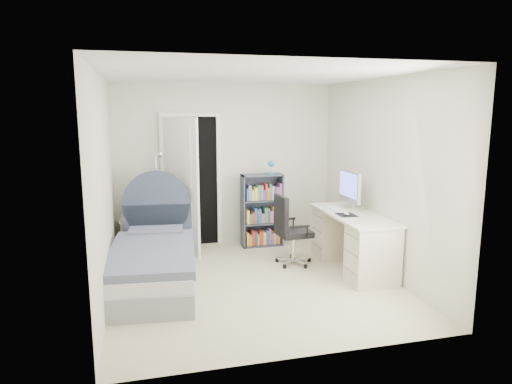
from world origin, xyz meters
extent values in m
cube|color=tan|center=(0.00, 0.00, -0.03)|extent=(3.40, 3.60, 0.05)
cube|color=white|center=(0.00, 0.00, 2.52)|extent=(3.40, 3.60, 0.05)
cube|color=beige|center=(0.00, 1.82, 1.25)|extent=(3.40, 0.05, 2.50)
cube|color=beige|center=(0.00, -1.82, 1.25)|extent=(3.40, 0.05, 2.50)
cube|color=beige|center=(-1.72, 0.00, 1.25)|extent=(0.05, 3.60, 2.50)
cube|color=beige|center=(1.72, 0.00, 1.25)|extent=(0.05, 3.60, 2.50)
cube|color=black|center=(-0.55, 1.80, 1.00)|extent=(0.80, 0.01, 2.00)
cube|color=white|center=(-0.98, 1.77, 1.00)|extent=(0.06, 0.06, 2.00)
cube|color=white|center=(-0.12, 1.77, 1.00)|extent=(0.06, 0.06, 2.00)
cube|color=white|center=(-0.55, 1.77, 2.03)|extent=(0.92, 0.06, 0.06)
cube|color=white|center=(-0.74, 1.43, 1.00)|extent=(0.46, 0.70, 2.00)
cube|color=gray|center=(-1.20, 0.17, 0.13)|extent=(1.13, 2.07, 0.26)
cube|color=silver|center=(-1.20, 0.17, 0.33)|extent=(1.11, 2.03, 0.16)
cube|color=slate|center=(-1.21, 0.07, 0.45)|extent=(1.14, 1.78, 0.10)
cube|color=slate|center=(-1.13, 0.88, 0.47)|extent=(0.74, 0.46, 0.12)
cube|color=#363F54|center=(-1.10, 1.20, 0.40)|extent=(0.95, 0.15, 0.80)
cylinder|color=#363F54|center=(-1.10, 1.20, 0.80)|extent=(0.95, 0.15, 0.95)
cylinder|color=#D5BB83|center=(-1.59, 1.31, 0.28)|extent=(0.04, 0.04, 0.55)
cylinder|color=#D5BB83|center=(-1.59, 1.69, 0.28)|extent=(0.04, 0.04, 0.55)
cylinder|color=#D5BB83|center=(-1.21, 1.31, 0.28)|extent=(0.04, 0.04, 0.55)
cylinder|color=#D5BB83|center=(-1.21, 1.69, 0.28)|extent=(0.04, 0.04, 0.55)
cube|color=#D5BB83|center=(-1.40, 1.50, 0.54)|extent=(0.44, 0.44, 0.03)
cube|color=#D5BB83|center=(-1.40, 1.50, 0.19)|extent=(0.40, 0.40, 0.02)
cube|color=#B24C33|center=(-1.45, 1.50, 0.57)|extent=(0.18, 0.24, 0.03)
cube|color=#3F598C|center=(-1.45, 1.50, 0.60)|extent=(0.17, 0.23, 0.03)
cube|color=#D8CC7F|center=(-1.45, 1.50, 0.63)|extent=(0.15, 0.22, 0.03)
cylinder|color=silver|center=(-1.08, 1.40, 0.01)|extent=(0.22, 0.22, 0.02)
cylinder|color=silver|center=(-1.08, 1.40, 0.76)|extent=(0.02, 0.02, 1.51)
sphere|color=silver|center=(-1.02, 1.36, 1.48)|extent=(0.09, 0.09, 0.09)
cube|color=#3D4354|center=(0.20, 1.48, 0.56)|extent=(0.02, 0.27, 1.13)
cube|color=#3D4354|center=(0.81, 1.48, 0.56)|extent=(0.02, 0.27, 1.13)
cube|color=#3D4354|center=(0.50, 1.48, 1.12)|extent=(0.63, 0.27, 0.02)
cube|color=#3D4354|center=(0.50, 1.48, 0.01)|extent=(0.63, 0.27, 0.02)
cube|color=#3D4354|center=(0.50, 1.61, 0.56)|extent=(0.63, 0.01, 1.13)
cube|color=#3D4354|center=(0.50, 1.48, 0.36)|extent=(0.59, 0.25, 0.02)
cube|color=#3D4354|center=(0.50, 1.48, 0.72)|extent=(0.59, 0.25, 0.02)
cylinder|color=teal|center=(0.64, 1.48, 1.14)|extent=(0.11, 0.11, 0.02)
cylinder|color=silver|center=(0.64, 1.48, 1.21)|extent=(0.01, 0.01, 0.14)
sphere|color=teal|center=(0.64, 1.45, 1.29)|extent=(0.10, 0.10, 0.10)
cube|color=#D8BF4C|center=(0.25, 1.46, 0.13)|extent=(0.03, 0.19, 0.21)
cube|color=orange|center=(0.30, 1.46, 0.11)|extent=(0.04, 0.19, 0.17)
cube|color=#B23333|center=(0.34, 1.46, 0.15)|extent=(0.03, 0.19, 0.23)
cube|color=#3F3F3F|center=(0.38, 1.46, 0.14)|extent=(0.04, 0.19, 0.22)
cube|color=#D8BF4C|center=(0.42, 1.46, 0.11)|extent=(0.02, 0.19, 0.17)
cube|color=#B23333|center=(0.47, 1.46, 0.13)|extent=(0.05, 0.19, 0.21)
cube|color=#D8BF4C|center=(0.52, 1.46, 0.13)|extent=(0.04, 0.19, 0.20)
cube|color=#335999|center=(0.57, 1.46, 0.14)|extent=(0.04, 0.19, 0.22)
cube|color=#994C7F|center=(0.61, 1.46, 0.15)|extent=(0.03, 0.19, 0.25)
cube|color=#994C7F|center=(0.65, 1.46, 0.12)|extent=(0.04, 0.19, 0.18)
cube|color=#D8BF4C|center=(0.68, 1.46, 0.12)|extent=(0.03, 0.19, 0.18)
cube|color=#994C7F|center=(0.72, 1.46, 0.11)|extent=(0.03, 0.19, 0.17)
cube|color=orange|center=(0.75, 1.46, 0.14)|extent=(0.03, 0.19, 0.23)
cube|color=#D8BF4C|center=(0.26, 1.46, 0.48)|extent=(0.04, 0.19, 0.20)
cube|color=#337F4C|center=(0.30, 1.46, 0.45)|extent=(0.03, 0.19, 0.15)
cube|color=#B23333|center=(0.34, 1.46, 0.46)|extent=(0.04, 0.19, 0.17)
cube|color=#335999|center=(0.38, 1.46, 0.50)|extent=(0.03, 0.19, 0.24)
cube|color=#3F3F3F|center=(0.41, 1.46, 0.49)|extent=(0.02, 0.19, 0.22)
cube|color=#335999|center=(0.45, 1.46, 0.49)|extent=(0.03, 0.19, 0.22)
cube|color=#994C7F|center=(0.49, 1.46, 0.45)|extent=(0.05, 0.19, 0.14)
cube|color=#337F4C|center=(0.54, 1.46, 0.50)|extent=(0.04, 0.19, 0.23)
cube|color=#3F3F3F|center=(0.58, 1.46, 0.49)|extent=(0.03, 0.19, 0.22)
cube|color=#994C7F|center=(0.63, 1.46, 0.47)|extent=(0.04, 0.19, 0.18)
cube|color=#D8BF4C|center=(0.67, 1.46, 0.50)|extent=(0.03, 0.19, 0.24)
cube|color=#7F72B2|center=(0.71, 1.46, 0.45)|extent=(0.05, 0.19, 0.15)
cube|color=#337F4C|center=(0.76, 1.46, 0.50)|extent=(0.05, 0.19, 0.23)
cube|color=#335999|center=(0.25, 1.46, 0.83)|extent=(0.03, 0.19, 0.18)
cube|color=#7F72B2|center=(0.29, 1.46, 0.86)|extent=(0.04, 0.19, 0.23)
cube|color=#D8BF4C|center=(0.34, 1.46, 0.82)|extent=(0.04, 0.19, 0.16)
cube|color=#D8BF4C|center=(0.38, 1.46, 0.84)|extent=(0.04, 0.19, 0.20)
cube|color=#337F4C|center=(0.43, 1.46, 0.85)|extent=(0.04, 0.19, 0.23)
cube|color=#994C7F|center=(0.47, 1.46, 0.85)|extent=(0.04, 0.19, 0.23)
cube|color=#335999|center=(0.51, 1.46, 0.82)|extent=(0.02, 0.19, 0.15)
cube|color=#B23333|center=(0.55, 1.46, 0.86)|extent=(0.03, 0.19, 0.25)
cube|color=orange|center=(0.58, 1.46, 0.83)|extent=(0.02, 0.19, 0.18)
cube|color=#337F4C|center=(0.61, 1.46, 0.86)|extent=(0.02, 0.19, 0.25)
cube|color=#7F72B2|center=(0.65, 1.46, 0.85)|extent=(0.04, 0.19, 0.21)
cube|color=#3F3F3F|center=(0.69, 1.46, 0.84)|extent=(0.03, 0.19, 0.20)
cube|color=#994C7F|center=(0.73, 1.46, 0.83)|extent=(0.04, 0.19, 0.19)
cube|color=#994C7F|center=(0.77, 1.46, 0.86)|extent=(0.04, 0.19, 0.24)
cube|color=beige|center=(1.39, 0.14, 0.74)|extent=(0.62, 1.56, 0.03)
cube|color=beige|center=(1.39, -0.41, 0.36)|extent=(0.57, 0.42, 0.73)
cube|color=beige|center=(1.39, 0.69, 0.36)|extent=(0.57, 0.42, 0.73)
cube|color=silver|center=(1.49, 0.45, 0.76)|extent=(0.17, 0.17, 0.01)
cube|color=silver|center=(1.52, 0.45, 0.88)|extent=(0.03, 0.06, 0.23)
cube|color=silver|center=(1.47, 0.45, 1.07)|extent=(0.05, 0.58, 0.42)
cube|color=#5A61DA|center=(1.45, 0.45, 1.09)|extent=(0.00, 0.52, 0.33)
cube|color=white|center=(1.26, 0.45, 0.77)|extent=(0.13, 0.42, 0.02)
cube|color=black|center=(1.26, 0.09, 0.76)|extent=(0.23, 0.27, 0.00)
ellipsoid|color=white|center=(1.26, 0.09, 0.78)|extent=(0.06, 0.10, 0.03)
cube|color=silver|center=(0.82, 0.54, 0.05)|extent=(0.25, 0.06, 0.02)
cylinder|color=black|center=(0.94, 0.55, 0.03)|extent=(0.05, 0.05, 0.05)
cube|color=silver|center=(0.73, 0.65, 0.05)|extent=(0.09, 0.25, 0.02)
cylinder|color=black|center=(0.76, 0.76, 0.03)|extent=(0.05, 0.05, 0.05)
cube|color=silver|center=(0.60, 0.59, 0.05)|extent=(0.23, 0.16, 0.02)
cylinder|color=black|center=(0.50, 0.65, 0.03)|extent=(0.05, 0.05, 0.05)
cube|color=silver|center=(0.62, 0.45, 0.05)|extent=(0.21, 0.19, 0.02)
cylinder|color=black|center=(0.53, 0.38, 0.03)|extent=(0.05, 0.05, 0.05)
cube|color=silver|center=(0.75, 0.42, 0.05)|extent=(0.13, 0.24, 0.02)
cylinder|color=black|center=(0.80, 0.31, 0.03)|extent=(0.05, 0.05, 0.05)
cylinder|color=silver|center=(0.70, 0.53, 0.24)|extent=(0.05, 0.05, 0.37)
cube|color=black|center=(0.70, 0.53, 0.44)|extent=(0.46, 0.46, 0.08)
cube|color=black|center=(0.51, 0.51, 0.72)|extent=(0.10, 0.39, 0.48)
cube|color=black|center=(0.71, 0.30, 0.58)|extent=(0.27, 0.06, 0.03)
cube|color=black|center=(0.67, 0.76, 0.58)|extent=(0.27, 0.06, 0.03)
camera|label=1|loc=(-1.29, -5.20, 2.10)|focal=32.00mm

